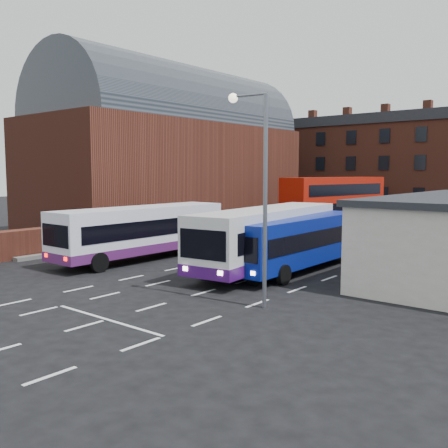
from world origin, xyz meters
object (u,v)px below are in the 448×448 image
Objects in this scene: bus_blue at (298,239)px; bus_red_double at (334,202)px; bus_white_outbound at (142,228)px; bus_white_inbound at (268,234)px; street_lamp at (259,179)px.

bus_red_double is (-7.54, 19.24, 0.88)m from bus_blue.
bus_white_outbound is 8.26m from bus_white_inbound.
bus_blue is at bearing 109.19° from street_lamp.
bus_white_outbound is at bearing 16.61° from bus_blue.
bus_blue is at bearing 120.74° from bus_red_double.
bus_white_inbound is 20.84m from bus_red_double.
bus_white_inbound is 1.73m from bus_blue.
bus_red_double is (1.95, 22.22, 0.70)m from bus_white_outbound.
bus_blue is at bearing 17.85° from bus_white_outbound.
bus_white_outbound is 1.41× the size of street_lamp.
bus_red_double reaches higher than bus_blue.
bus_blue is (9.49, 2.98, -0.18)m from bus_white_outbound.
bus_white_inbound reaches higher than bus_blue.
street_lamp reaches higher than bus_red_double.
street_lamp is (4.17, -6.80, 3.17)m from bus_white_inbound.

